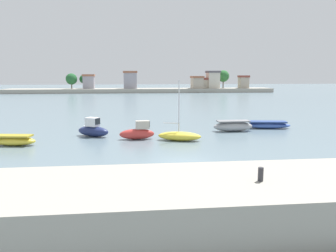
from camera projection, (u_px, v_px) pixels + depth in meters
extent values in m
plane|color=slate|center=(182.00, 162.00, 23.96)|extent=(400.00, 400.00, 0.00)
cube|color=#9E998C|center=(217.00, 201.00, 14.09)|extent=(76.79, 5.77, 1.90)
cylinder|color=#2D2D33|center=(261.00, 174.00, 13.72)|extent=(0.23, 0.23, 0.59)
ellipsoid|color=yellow|center=(14.00, 141.00, 29.56)|extent=(4.18, 2.05, 0.79)
cube|color=#A8952A|center=(13.00, 136.00, 29.48)|extent=(3.35, 1.70, 0.16)
ellipsoid|color=navy|center=(93.00, 131.00, 33.84)|extent=(3.82, 2.99, 1.07)
cube|color=silver|center=(92.00, 122.00, 33.71)|extent=(1.55, 1.42, 0.90)
cube|color=black|center=(98.00, 121.00, 33.44)|extent=(0.48, 0.74, 0.63)
ellipsoid|color=#C63833|center=(137.00, 134.00, 32.37)|extent=(3.49, 1.18, 1.04)
cube|color=#BCB2A3|center=(143.00, 125.00, 32.31)|extent=(1.36, 0.78, 0.80)
cube|color=black|center=(149.00, 124.00, 32.40)|extent=(0.11, 0.65, 0.56)
ellipsoid|color=yellow|center=(179.00, 136.00, 31.73)|extent=(4.47, 2.71, 0.87)
cylinder|color=silver|center=(179.00, 106.00, 31.29)|extent=(0.10, 0.10, 4.99)
cylinder|color=#B7B7BC|center=(171.00, 123.00, 31.69)|extent=(1.55, 0.56, 0.08)
ellipsoid|color=#9E9EA3|center=(233.00, 126.00, 36.99)|extent=(4.58, 1.64, 1.09)
cube|color=slate|center=(233.00, 121.00, 36.90)|extent=(3.67, 1.37, 0.13)
ellipsoid|color=#3856A8|center=(267.00, 125.00, 39.01)|extent=(5.69, 2.43, 0.70)
cube|color=navy|center=(267.00, 122.00, 38.94)|extent=(4.56, 2.01, 0.17)
sphere|color=white|center=(84.00, 126.00, 39.84)|extent=(0.25, 0.25, 0.25)
cube|color=#9E998C|center=(142.00, 90.00, 118.32)|extent=(95.26, 9.91, 1.45)
cube|color=#99939E|center=(89.00, 82.00, 116.24)|extent=(3.86, 3.44, 4.38)
cube|color=#995B42|center=(89.00, 75.00, 115.84)|extent=(4.24, 3.78, 0.70)
cube|color=#99939E|center=(130.00, 81.00, 116.74)|extent=(4.60, 3.29, 5.55)
cube|color=#995B42|center=(130.00, 72.00, 116.25)|extent=(5.06, 3.62, 0.70)
cube|color=#B2A38E|center=(197.00, 83.00, 119.30)|extent=(3.82, 5.46, 3.77)
cube|color=#995B42|center=(197.00, 77.00, 118.96)|extent=(4.20, 6.01, 0.70)
cube|color=beige|center=(203.00, 84.00, 121.11)|extent=(3.45, 4.91, 3.08)
cube|color=brown|center=(203.00, 79.00, 120.82)|extent=(3.80, 5.40, 0.70)
cube|color=beige|center=(213.00, 80.00, 120.52)|extent=(4.17, 5.36, 5.65)
cube|color=#565156|center=(213.00, 72.00, 120.03)|extent=(4.59, 5.89, 0.70)
cube|color=#B2A38E|center=(243.00, 83.00, 120.52)|extent=(3.29, 3.29, 3.97)
cube|color=brown|center=(244.00, 76.00, 120.16)|extent=(3.62, 3.61, 0.70)
cylinder|color=brown|center=(223.00, 84.00, 122.44)|extent=(0.36, 0.36, 2.69)
sphere|color=#2D6B33|center=(223.00, 76.00, 121.96)|extent=(4.34, 4.34, 4.34)
cylinder|color=brown|center=(84.00, 85.00, 117.64)|extent=(0.36, 0.36, 2.17)
sphere|color=#235B2D|center=(83.00, 79.00, 117.29)|extent=(2.95, 2.95, 2.95)
cylinder|color=brown|center=(72.00, 86.00, 115.20)|extent=(0.36, 0.36, 1.85)
sphere|color=#235B2D|center=(71.00, 79.00, 114.81)|extent=(3.95, 3.95, 3.95)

